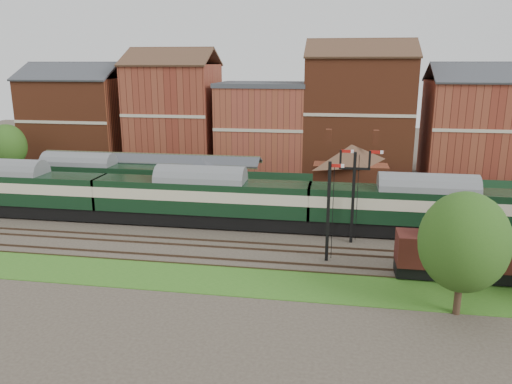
% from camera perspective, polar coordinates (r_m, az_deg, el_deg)
% --- Properties ---
extents(ground, '(160.00, 160.00, 0.00)m').
position_cam_1_polar(ground, '(48.20, -3.71, -3.91)').
color(ground, '#473D33').
rests_on(ground, ground).
extents(grass_back, '(90.00, 4.50, 0.06)m').
position_cam_1_polar(grass_back, '(63.26, -0.44, 0.66)').
color(grass_back, '#2D6619').
rests_on(grass_back, ground).
extents(grass_front, '(90.00, 5.00, 0.06)m').
position_cam_1_polar(grass_front, '(37.39, -7.91, -9.60)').
color(grass_front, '#2D6619').
rests_on(grass_front, ground).
extents(fence, '(90.00, 0.12, 1.50)m').
position_cam_1_polar(fence, '(65.01, -0.14, 1.69)').
color(fence, '#193823').
rests_on(fence, ground).
extents(platform, '(55.00, 3.40, 1.00)m').
position_cam_1_polar(platform, '(58.31, -6.35, -0.17)').
color(platform, '#2D2D2D').
rests_on(platform, ground).
extents(signal_box, '(5.40, 5.40, 6.00)m').
position_cam_1_polar(signal_box, '(51.06, -6.23, 0.83)').
color(signal_box, '#5F6B4C').
rests_on(signal_box, ground).
extents(brick_hut, '(3.20, 2.64, 2.94)m').
position_cam_1_polar(brick_hut, '(50.07, 2.70, -1.75)').
color(brick_hut, maroon).
rests_on(brick_hut, ground).
extents(station_building, '(8.10, 8.10, 5.90)m').
position_cam_1_polar(station_building, '(55.42, 10.75, 2.56)').
color(station_building, brown).
rests_on(station_building, platform).
extents(canopy, '(26.00, 3.89, 4.08)m').
position_cam_1_polar(canopy, '(59.32, -12.06, 3.90)').
color(canopy, '#484B2F').
rests_on(canopy, platform).
extents(semaphore_bracket, '(3.60, 0.25, 8.18)m').
position_cam_1_polar(semaphore_bracket, '(43.34, 11.12, 0.11)').
color(semaphore_bracket, black).
rests_on(semaphore_bracket, ground).
extents(semaphore_siding, '(1.23, 0.25, 8.00)m').
position_cam_1_polar(semaphore_siding, '(39.10, 8.29, -2.08)').
color(semaphore_siding, black).
rests_on(semaphore_siding, ground).
extents(town_backdrop, '(69.00, 10.00, 16.00)m').
position_cam_1_polar(town_backdrop, '(70.79, 0.66, 7.89)').
color(town_backdrop, brown).
rests_on(town_backdrop, ground).
extents(dmu_train, '(61.84, 3.25, 4.75)m').
position_cam_1_polar(dmu_train, '(47.92, -6.27, -0.63)').
color(dmu_train, black).
rests_on(dmu_train, ground).
extents(platform_railcar, '(19.48, 3.07, 4.49)m').
position_cam_1_polar(platform_railcar, '(59.84, -19.45, 1.54)').
color(platform_railcar, black).
rests_on(platform_railcar, ground).
extents(goods_van_a, '(5.72, 2.48, 3.47)m').
position_cam_1_polar(goods_van_a, '(38.60, 19.96, -6.46)').
color(goods_van_a, black).
rests_on(goods_van_a, ground).
extents(tree_far, '(5.39, 5.39, 7.87)m').
position_cam_1_polar(tree_far, '(32.72, 22.67, -5.33)').
color(tree_far, '#382619').
rests_on(tree_far, ground).
extents(tree_back, '(5.03, 5.03, 7.34)m').
position_cam_1_polar(tree_back, '(74.74, -26.55, 4.73)').
color(tree_back, '#382619').
rests_on(tree_back, ground).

